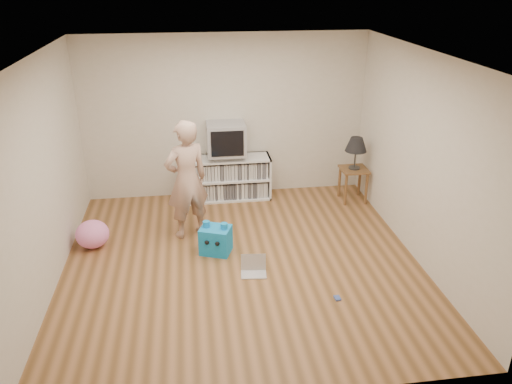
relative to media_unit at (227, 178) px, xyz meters
The scene contains 13 objects.
ground 2.07m from the media_unit, 89.60° to the right, with size 4.50×4.50×0.00m, color brown.
walls 2.25m from the media_unit, 89.60° to the right, with size 4.52×4.52×2.60m.
ceiling 3.03m from the media_unit, 89.60° to the right, with size 4.50×4.50×0.01m, color white.
media_unit is the anchor object (origin of this frame).
dvd_deck 0.39m from the media_unit, 90.00° to the right, with size 0.45×0.35×0.07m, color gray.
crt_tv 0.67m from the media_unit, 90.00° to the right, with size 0.60×0.53×0.50m.
side_table 2.04m from the media_unit, 10.89° to the right, with size 0.42×0.42×0.55m.
table_lamp 2.12m from the media_unit, 10.89° to the right, with size 0.34×0.34×0.52m.
person 1.44m from the media_unit, 117.95° to the right, with size 0.61×0.40×1.68m, color tan.
laptop 2.31m from the media_unit, 86.72° to the right, with size 0.33×0.28×0.21m.
playing_cards 3.14m from the media_unit, 71.14° to the right, with size 0.07×0.09×0.02m, color #3F57A8.
plush_blue 1.77m from the media_unit, 99.76° to the right, with size 0.47×0.42×0.44m.
plush_pink 2.37m from the media_unit, 145.01° to the right, with size 0.44×0.44×0.38m, color #FF80C7.
Camera 1 is at (-0.57, -5.46, 3.45)m, focal length 35.00 mm.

